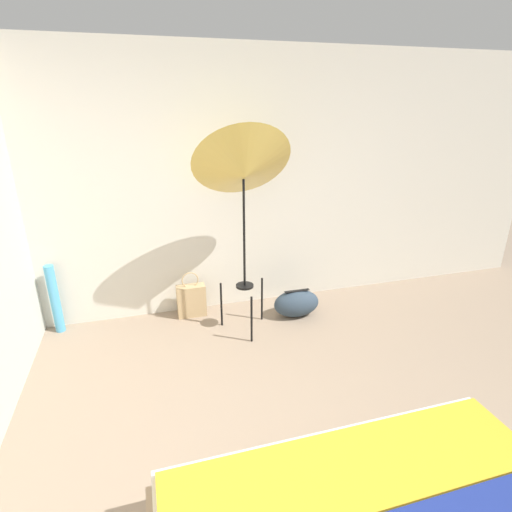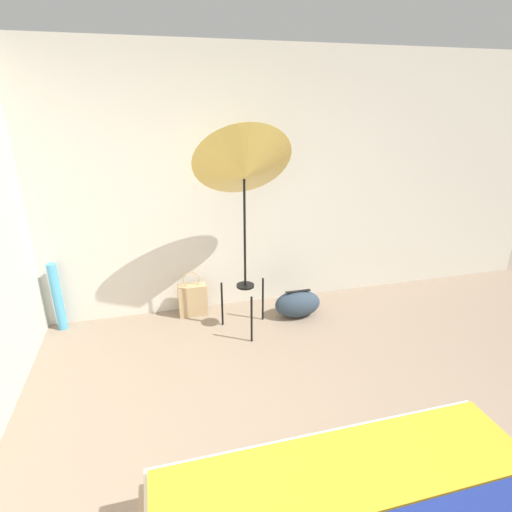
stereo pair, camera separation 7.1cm
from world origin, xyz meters
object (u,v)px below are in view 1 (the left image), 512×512
Objects in this scene: photo_umbrella at (243,170)px; duffel_bag at (296,303)px; tote_bag at (191,300)px; paper_roll at (55,299)px.

photo_umbrella is 4.05× the size of duffel_bag.
tote_bag is 1.08m from duffel_bag.
duffel_bag is at bearing 9.79° from photo_umbrella.
tote_bag is (-0.47, 0.40, -1.37)m from photo_umbrella.
paper_roll is at bearing 171.35° from duffel_bag.
photo_umbrella reaches higher than paper_roll.
paper_roll is at bearing 177.82° from tote_bag.
paper_roll is at bearing 165.45° from photo_umbrella.
photo_umbrella is at bearing -14.55° from paper_roll.
tote_bag reaches higher than duffel_bag.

